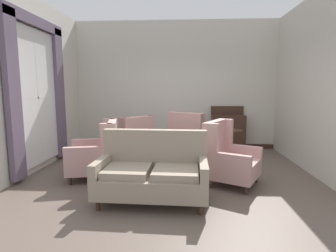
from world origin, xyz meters
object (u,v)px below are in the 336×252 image
settee (152,173)px  armchair_near_sideboard (98,154)px  coffee_table (168,154)px  sideboard (228,130)px  armchair_near_window (190,141)px  side_table (231,143)px  armchair_far_left (131,142)px  porcelain_vase (170,141)px  armchair_beside_settee (228,158)px

settee → armchair_near_sideboard: size_ratio=1.52×
coffee_table → sideboard: bearing=57.1°
sideboard → armchair_near_window: bearing=-132.1°
side_table → armchair_far_left: bearing=178.3°
coffee_table → armchair_far_left: 1.35m
side_table → coffee_table: bearing=-144.0°
coffee_table → armchair_near_sideboard: armchair_near_sideboard is taller
coffee_table → armchair_near_window: 1.18m
porcelain_vase → armchair_near_window: (0.40, 1.11, -0.22)m
coffee_table → armchair_far_left: bearing=131.2°
armchair_near_window → side_table: bearing=-160.1°
settee → armchair_far_left: armchair_far_left is taller
coffee_table → settee: bearing=-98.3°
porcelain_vase → side_table: porcelain_vase is taller
porcelain_vase → armchair_far_left: 1.40m
armchair_beside_settee → coffee_table: bearing=100.5°
armchair_near_sideboard → porcelain_vase: bearing=83.4°
settee → sideboard: bearing=66.2°
armchair_near_sideboard → armchair_beside_settee: bearing=73.2°
porcelain_vase → armchair_far_left: size_ratio=0.28×
porcelain_vase → armchair_near_sideboard: bearing=-174.3°
coffee_table → settee: size_ratio=0.52×
sideboard → settee: bearing=-115.6°
porcelain_vase → armchair_beside_settee: 1.08m
sideboard → side_table: bearing=-95.5°
settee → armchair_near_sideboard: 1.48m
armchair_far_left → armchair_near_sideboard: bearing=25.3°
armchair_beside_settee → armchair_near_window: armchair_near_window is taller
settee → armchair_near_sideboard: (-1.11, 0.97, 0.03)m
coffee_table → porcelain_vase: porcelain_vase is taller
coffee_table → armchair_far_left: armchair_far_left is taller
armchair_near_sideboard → armchair_near_window: bearing=113.7°
armchair_beside_settee → armchair_near_sideboard: (-2.31, 0.18, -0.01)m
coffee_table → porcelain_vase: size_ratio=2.51×
porcelain_vase → side_table: bearing=36.9°
armchair_near_window → armchair_near_sideboard: (-1.71, -1.24, -0.01)m
settee → armchair_near_sideboard: bearing=140.8°
porcelain_vase → side_table: (1.28, 0.96, -0.23)m
armchair_beside_settee → sideboard: size_ratio=0.95×
porcelain_vase → settee: bearing=-99.8°
armchair_beside_settee → sideboard: 2.56m
porcelain_vase → armchair_beside_settee: (1.01, -0.31, -0.22)m
armchair_far_left → armchair_beside_settee: bearing=99.1°
armchair_beside_settee → armchair_near_sideboard: size_ratio=1.05×
armchair_near_window → armchair_near_sideboard: armchair_near_window is taller
settee → armchair_near_sideboard: armchair_near_sideboard is taller
side_table → settee: bearing=-125.5°
armchair_beside_settee → sideboard: bearing=18.9°
settee → armchair_near_window: bearing=76.8°
porcelain_vase → sideboard: bearing=57.7°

